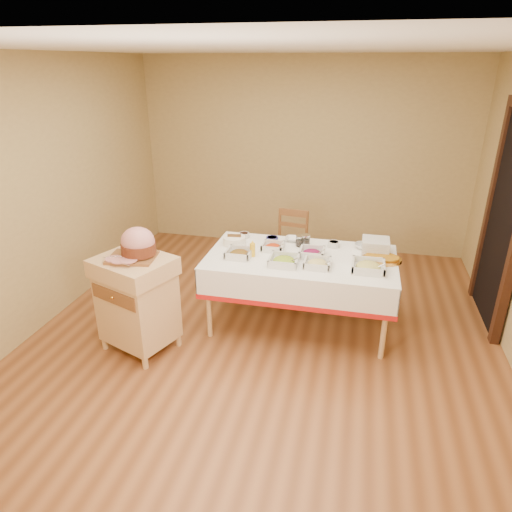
{
  "coord_description": "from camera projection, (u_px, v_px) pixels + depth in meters",
  "views": [
    {
      "loc": [
        0.79,
        -3.76,
        2.51
      ],
      "look_at": [
        -0.13,
        0.2,
        0.76
      ],
      "focal_mm": 32.0,
      "sensor_mm": 36.0,
      "label": 1
    }
  ],
  "objects": [
    {
      "name": "serving_dish_d",
      "position": [
        368.0,
        266.0,
        4.12
      ],
      "size": [
        0.29,
        0.29,
        0.11
      ],
      "color": "silver",
      "rests_on": "dining_table"
    },
    {
      "name": "brass_platter",
      "position": [
        382.0,
        259.0,
        4.32
      ],
      "size": [
        0.37,
        0.27,
        0.05
      ],
      "color": "gold",
      "rests_on": "dining_table"
    },
    {
      "name": "doorway",
      "position": [
        506.0,
        217.0,
        4.43
      ],
      "size": [
        0.09,
        1.1,
        2.2
      ],
      "color": "black",
      "rests_on": "ground"
    },
    {
      "name": "serving_dish_f",
      "position": [
        312.0,
        253.0,
        4.42
      ],
      "size": [
        0.25,
        0.24,
        0.11
      ],
      "color": "silver",
      "rests_on": "dining_table"
    },
    {
      "name": "serving_dish_c",
      "position": [
        317.0,
        263.0,
        4.2
      ],
      "size": [
        0.24,
        0.24,
        0.1
      ],
      "color": "silver",
      "rests_on": "dining_table"
    },
    {
      "name": "ham_on_board",
      "position": [
        137.0,
        245.0,
        3.96
      ],
      "size": [
        0.42,
        0.4,
        0.28
      ],
      "color": "brown",
      "rests_on": "butcher_cart"
    },
    {
      "name": "small_bowl_left",
      "position": [
        244.0,
        235.0,
        4.89
      ],
      "size": [
        0.11,
        0.11,
        0.05
      ],
      "color": "silver",
      "rests_on": "dining_table"
    },
    {
      "name": "mustard_bottle",
      "position": [
        252.0,
        249.0,
        4.4
      ],
      "size": [
        0.05,
        0.05,
        0.16
      ],
      "color": "gold",
      "rests_on": "dining_table"
    },
    {
      "name": "preserve_jar_right",
      "position": [
        305.0,
        241.0,
        4.64
      ],
      "size": [
        0.1,
        0.1,
        0.13
      ],
      "color": "silver",
      "rests_on": "dining_table"
    },
    {
      "name": "small_bowl_right",
      "position": [
        334.0,
        244.0,
        4.64
      ],
      "size": [
        0.12,
        0.12,
        0.06
      ],
      "color": "silver",
      "rests_on": "dining_table"
    },
    {
      "name": "dining_table",
      "position": [
        300.0,
        271.0,
        4.49
      ],
      "size": [
        1.82,
        1.02,
        0.76
      ],
      "color": "#DBAF78",
      "rests_on": "ground"
    },
    {
      "name": "serving_dish_b",
      "position": [
        284.0,
        261.0,
        4.25
      ],
      "size": [
        0.27,
        0.27,
        0.11
      ],
      "color": "silver",
      "rests_on": "dining_table"
    },
    {
      "name": "serving_dish_e",
      "position": [
        273.0,
        247.0,
        4.57
      ],
      "size": [
        0.22,
        0.21,
        0.1
      ],
      "color": "silver",
      "rests_on": "dining_table"
    },
    {
      "name": "room_shell",
      "position": [
        265.0,
        210.0,
        4.01
      ],
      "size": [
        5.0,
        5.0,
        5.0
      ],
      "color": "brown",
      "rests_on": "ground"
    },
    {
      "name": "bread_basket",
      "position": [
        234.0,
        240.0,
        4.7
      ],
      "size": [
        0.23,
        0.23,
        0.1
      ],
      "color": "white",
      "rests_on": "dining_table"
    },
    {
      "name": "preserve_jar_left",
      "position": [
        300.0,
        241.0,
        4.65
      ],
      "size": [
        0.09,
        0.09,
        0.11
      ],
      "color": "silver",
      "rests_on": "dining_table"
    },
    {
      "name": "dining_chair",
      "position": [
        290.0,
        247.0,
        5.47
      ],
      "size": [
        0.44,
        0.43,
        0.88
      ],
      "color": "brown",
      "rests_on": "ground"
    },
    {
      "name": "bowl_white_imported",
      "position": [
        293.0,
        239.0,
        4.8
      ],
      "size": [
        0.17,
        0.17,
        0.04
      ],
      "primitive_type": "imported",
      "rotation": [
        0.0,
        0.0,
        0.04
      ],
      "color": "silver",
      "rests_on": "dining_table"
    },
    {
      "name": "small_bowl_mid",
      "position": [
        272.0,
        239.0,
        4.77
      ],
      "size": [
        0.13,
        0.13,
        0.05
      ],
      "color": "navy",
      "rests_on": "dining_table"
    },
    {
      "name": "butcher_cart",
      "position": [
        137.0,
        299.0,
        4.14
      ],
      "size": [
        0.79,
        0.73,
        0.91
      ],
      "color": "#DBAF78",
      "rests_on": "ground"
    },
    {
      "name": "bowl_small_imported",
      "position": [
        362.0,
        246.0,
        4.61
      ],
      "size": [
        0.18,
        0.18,
        0.05
      ],
      "primitive_type": "imported",
      "rotation": [
        0.0,
        0.0,
        -0.14
      ],
      "color": "silver",
      "rests_on": "dining_table"
    },
    {
      "name": "serving_dish_a",
      "position": [
        239.0,
        253.0,
        4.41
      ],
      "size": [
        0.25,
        0.24,
        0.11
      ],
      "color": "silver",
      "rests_on": "dining_table"
    },
    {
      "name": "plate_stack",
      "position": [
        375.0,
        246.0,
        4.48
      ],
      "size": [
        0.26,
        0.26,
        0.14
      ],
      "color": "silver",
      "rests_on": "dining_table"
    }
  ]
}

